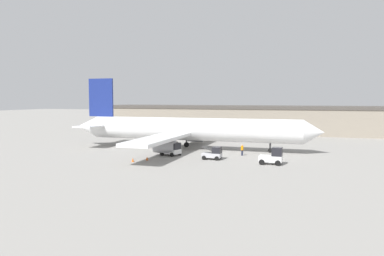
{
  "coord_description": "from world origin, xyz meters",
  "views": [
    {
      "loc": [
        20.77,
        -61.29,
        8.86
      ],
      "look_at": [
        0.0,
        0.0,
        3.73
      ],
      "focal_mm": 35.0,
      "sensor_mm": 36.0,
      "label": 1
    }
  ],
  "objects": [
    {
      "name": "baggage_tug",
      "position": [
        15.1,
        -10.84,
        1.06
      ],
      "size": [
        3.06,
        1.78,
        2.36
      ],
      "rotation": [
        0.0,
        0.0,
        -0.02
      ],
      "color": "silver",
      "rests_on": "ground_plane"
    },
    {
      "name": "safety_cone_near",
      "position": [
        -2.4,
        -13.06,
        0.28
      ],
      "size": [
        0.36,
        0.36,
        0.55
      ],
      "color": "#EF590F",
      "rests_on": "ground_plane"
    },
    {
      "name": "pushback_tug",
      "position": [
        -0.62,
        -7.81,
        0.93
      ],
      "size": [
        3.27,
        2.77,
        2.02
      ],
      "rotation": [
        0.0,
        0.0,
        -0.31
      ],
      "color": "silver",
      "rests_on": "ground_plane"
    },
    {
      "name": "airplane",
      "position": [
        -1.08,
        -0.02,
        3.48
      ],
      "size": [
        44.81,
        38.91,
        12.55
      ],
      "rotation": [
        0.0,
        0.0,
        0.02
      ],
      "color": "silver",
      "rests_on": "ground_plane"
    },
    {
      "name": "ground_crew_worker",
      "position": [
        9.67,
        -4.24,
        0.94
      ],
      "size": [
        0.39,
        0.39,
        1.76
      ],
      "rotation": [
        0.0,
        0.0,
        0.15
      ],
      "color": "#1E2338",
      "rests_on": "ground_plane"
    },
    {
      "name": "terminal_building",
      "position": [
        3.99,
        37.58,
        3.45
      ],
      "size": [
        83.17,
        16.49,
        6.9
      ],
      "color": "gray",
      "rests_on": "ground_plane"
    },
    {
      "name": "ground_plane",
      "position": [
        0.0,
        0.0,
        0.0
      ],
      "size": [
        400.0,
        400.0,
        0.0
      ],
      "primitive_type": "plane",
      "color": "gray"
    },
    {
      "name": "belt_loader_truck",
      "position": [
        6.4,
        -9.21,
        0.89
      ],
      "size": [
        2.76,
        2.01,
        1.88
      ],
      "rotation": [
        0.0,
        0.0,
        0.01
      ],
      "color": "#B2B2B7",
      "rests_on": "ground_plane"
    },
    {
      "name": "safety_cone_far",
      "position": [
        -3.7,
        -14.9,
        0.28
      ],
      "size": [
        0.36,
        0.36,
        0.55
      ],
      "color": "#EF590F",
      "rests_on": "ground_plane"
    }
  ]
}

